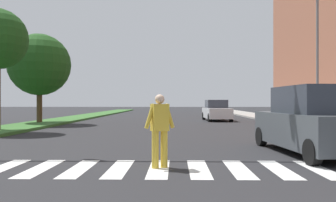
# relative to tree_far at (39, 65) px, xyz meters

# --- Properties ---
(ground_plane) EXTENTS (140.00, 140.00, 0.00)m
(ground_plane) POSITION_rel_tree_far_xyz_m (8.77, 7.92, -4.00)
(ground_plane) COLOR #262628
(crosswalk) EXTENTS (7.65, 2.20, 0.01)m
(crosswalk) POSITION_rel_tree_far_xyz_m (8.77, -15.21, -3.99)
(crosswalk) COLOR silver
(crosswalk) RESTS_ON ground_plane
(median_strip) EXTENTS (2.82, 64.00, 0.15)m
(median_strip) POSITION_rel_tree_far_xyz_m (0.33, 5.92, -3.92)
(median_strip) COLOR #386B2D
(median_strip) RESTS_ON ground_plane
(tree_far) EXTENTS (4.13, 4.13, 5.93)m
(tree_far) POSITION_rel_tree_far_xyz_m (0.00, 0.00, 0.00)
(tree_far) COLOR #4C3823
(tree_far) RESTS_ON median_strip
(sidewalk_right) EXTENTS (3.00, 64.00, 0.15)m
(sidewalk_right) POSITION_rel_tree_far_xyz_m (17.44, 5.92, -3.92)
(sidewalk_right) COLOR #9E9991
(sidewalk_right) RESTS_ON ground_plane
(traffic_light_gantry) EXTENTS (10.58, 0.30, 6.00)m
(traffic_light_gantry) POSITION_rel_tree_far_xyz_m (4.66, -12.60, 0.43)
(traffic_light_gantry) COLOR gold
(traffic_light_gantry) RESTS_ON median_strip
(street_lamp_right) EXTENTS (1.02, 0.24, 7.50)m
(street_lamp_right) POSITION_rel_tree_far_xyz_m (16.85, -3.90, 0.60)
(street_lamp_right) COLOR slate
(street_lamp_right) RESTS_ON sidewalk_right
(pedestrian_performer) EXTENTS (0.71, 0.40, 1.69)m
(pedestrian_performer) POSITION_rel_tree_far_xyz_m (8.79, -15.10, -3.06)
(pedestrian_performer) COLOR gold
(pedestrian_performer) RESTS_ON ground_plane
(suv_crossing) EXTENTS (2.30, 4.74, 1.97)m
(suv_crossing) POSITION_rel_tree_far_xyz_m (13.13, -12.89, -3.07)
(suv_crossing) COLOR #474C51
(suv_crossing) RESTS_ON ground_plane
(sedan_midblock) EXTENTS (2.06, 4.20, 1.66)m
(sedan_midblock) POSITION_rel_tree_far_xyz_m (12.43, 4.66, -3.23)
(sedan_midblock) COLOR silver
(sedan_midblock) RESTS_ON ground_plane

